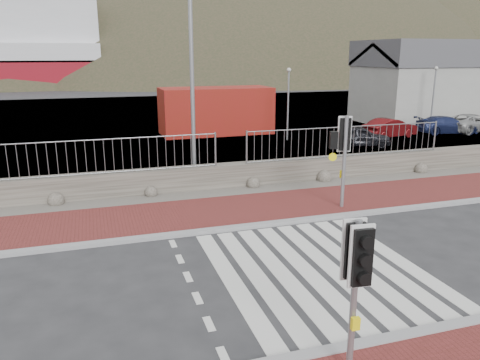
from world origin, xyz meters
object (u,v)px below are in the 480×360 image
object	(u,v)px
car_d	(472,123)
streetlight	(195,52)
car_b	(390,128)
traffic_signal_far	(344,142)
traffic_signal_near	(356,266)
car_a	(361,136)
shipping_container	(216,111)
car_c	(447,125)

from	to	relation	value
car_d	streetlight	bearing A→B (deg)	99.14
car_b	car_d	xyz separation A→B (m)	(6.30, 0.25, -0.00)
traffic_signal_far	traffic_signal_near	bearing A→B (deg)	75.31
traffic_signal_far	car_a	bearing A→B (deg)	-111.05
traffic_signal_near	car_b	distance (m)	22.76
car_a	car_b	bearing A→B (deg)	-40.25
car_a	traffic_signal_near	bearing A→B (deg)	167.39
car_a	car_d	xyz separation A→B (m)	(9.44, 2.09, 0.04)
streetlight	car_a	xyz separation A→B (m)	(10.11, 4.86, -4.41)
shipping_container	car_d	size ratio (longest dim) A/B	1.65
car_c	streetlight	bearing A→B (deg)	123.16
traffic_signal_far	shipping_container	xyz separation A→B (m)	(-0.05, 15.69, -0.76)
traffic_signal_near	car_b	world-z (taller)	traffic_signal_near
car_b	car_c	bearing A→B (deg)	-100.87
traffic_signal_far	car_c	world-z (taller)	traffic_signal_far
shipping_container	car_b	size ratio (longest dim) A/B	1.95
streetlight	shipping_container	xyz separation A→B (m)	(3.69, 11.36, -3.52)
traffic_signal_near	car_d	bearing A→B (deg)	48.76
car_c	shipping_container	bearing A→B (deg)	83.58
traffic_signal_far	car_b	xyz separation A→B (m)	(9.50, 11.03, -1.62)
traffic_signal_near	streetlight	bearing A→B (deg)	94.57
traffic_signal_far	streetlight	size ratio (longest dim) A/B	0.34
traffic_signal_far	shipping_container	size ratio (longest dim) A/B	0.44
shipping_container	car_b	xyz separation A→B (m)	(9.56, -4.66, -0.85)
car_b	streetlight	bearing A→B (deg)	104.31
car_d	traffic_signal_near	bearing A→B (deg)	122.84
car_d	car_b	bearing A→B (deg)	81.83
traffic_signal_near	streetlight	world-z (taller)	streetlight
traffic_signal_far	car_c	bearing A→B (deg)	-127.24
car_c	car_d	bearing A→B (deg)	-74.68
traffic_signal_far	streetlight	world-z (taller)	streetlight
traffic_signal_far	car_d	size ratio (longest dim) A/B	0.73
traffic_signal_far	shipping_container	bearing A→B (deg)	-76.17
car_d	traffic_signal_far	bearing A→B (deg)	115.10
streetlight	car_d	size ratio (longest dim) A/B	2.12
traffic_signal_far	car_c	distance (m)	17.75
streetlight	car_a	distance (m)	12.05
car_c	car_d	size ratio (longest dim) A/B	0.92
traffic_signal_far	streetlight	bearing A→B (deg)	-35.56
car_b	car_c	world-z (taller)	car_b
traffic_signal_far	streetlight	xyz separation A→B (m)	(-3.74, 4.34, 2.76)
shipping_container	car_d	xyz separation A→B (m)	(15.86, -4.41, -0.85)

